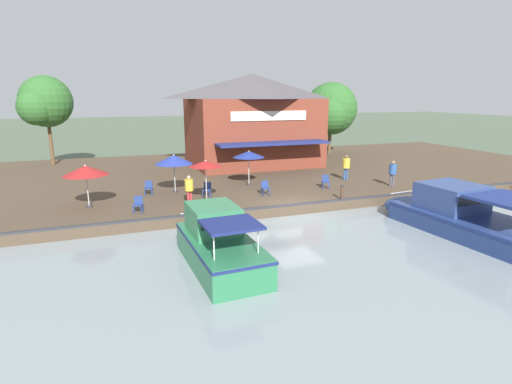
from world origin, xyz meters
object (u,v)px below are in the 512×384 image
at_px(person_near_entrance, 393,170).
at_px(motorboat_nearest_quay, 216,241).
at_px(mooring_post, 342,192).
at_px(cafe_chair_far_corner_seat, 265,187).
at_px(tree_behind_restaurant, 44,103).
at_px(cafe_chair_beside_entrance, 138,204).
at_px(waterfront_restaurant, 252,119).
at_px(tree_downstream_bank, 330,110).
at_px(person_at_quay_edge, 346,164).
at_px(patio_umbrella_back_row, 174,160).
at_px(patio_umbrella_far_corner, 206,164).
at_px(cafe_chair_facing_river, 207,189).
at_px(patio_umbrella_mid_patio_right, 249,154).
at_px(cafe_chair_under_first_umbrella, 326,181).
at_px(cafe_chair_back_row_seat, 148,187).
at_px(person_mid_patio, 189,187).
at_px(patio_umbrella_by_entrance, 86,170).

xyz_separation_m(person_near_entrance, motorboat_nearest_quay, (6.64, -13.53, -0.78)).
height_order(person_near_entrance, mooring_post, person_near_entrance).
height_order(cafe_chair_far_corner_seat, tree_behind_restaurant, tree_behind_restaurant).
distance_m(cafe_chair_beside_entrance, mooring_post, 11.18).
xyz_separation_m(waterfront_restaurant, tree_behind_restaurant, (-5.11, -16.38, 1.34)).
bearing_deg(tree_downstream_bank, person_at_quay_edge, -24.86).
relative_size(patio_umbrella_back_row, mooring_post, 2.81).
relative_size(patio_umbrella_far_corner, cafe_chair_facing_river, 2.82).
height_order(person_at_quay_edge, mooring_post, person_at_quay_edge).
height_order(patio_umbrella_mid_patio_right, cafe_chair_under_first_umbrella, patio_umbrella_mid_patio_right).
xyz_separation_m(patio_umbrella_mid_patio_right, cafe_chair_facing_river, (2.20, -3.34, -1.57)).
distance_m(cafe_chair_back_row_seat, person_near_entrance, 15.48).
height_order(cafe_chair_under_first_umbrella, tree_behind_restaurant, tree_behind_restaurant).
height_order(patio_umbrella_back_row, person_near_entrance, patio_umbrella_back_row).
distance_m(cafe_chair_under_first_umbrella, motorboat_nearest_quay, 11.88).
xyz_separation_m(person_mid_patio, motorboat_nearest_quay, (6.67, -0.24, -0.73)).
relative_size(patio_umbrella_mid_patio_right, patio_umbrella_far_corner, 0.96).
xyz_separation_m(cafe_chair_far_corner_seat, tree_downstream_bank, (-13.91, 12.33, 3.86)).
bearing_deg(cafe_chair_back_row_seat, mooring_post, 64.76).
height_order(person_near_entrance, person_at_quay_edge, person_at_quay_edge).
xyz_separation_m(cafe_chair_back_row_seat, person_at_quay_edge, (0.26, 13.41, 0.64)).
bearing_deg(cafe_chair_far_corner_seat, patio_umbrella_far_corner, -82.01).
distance_m(motorboat_nearest_quay, tree_behind_restaurant, 25.25).
bearing_deg(motorboat_nearest_quay, tree_downstream_bank, 140.86).
bearing_deg(cafe_chair_beside_entrance, cafe_chair_under_first_umbrella, 97.67).
bearing_deg(mooring_post, person_near_entrance, 110.71).
bearing_deg(motorboat_nearest_quay, person_mid_patio, 177.91).
bearing_deg(cafe_chair_far_corner_seat, tree_behind_restaurant, -140.11).
relative_size(cafe_chair_back_row_seat, tree_downstream_bank, 0.12).
bearing_deg(cafe_chair_facing_river, person_at_quay_edge, 97.46).
xyz_separation_m(patio_umbrella_mid_patio_right, cafe_chair_under_first_umbrella, (2.65, 4.27, -1.57)).
bearing_deg(cafe_chair_beside_entrance, patio_umbrella_far_corner, 101.23).
bearing_deg(patio_umbrella_far_corner, tree_downstream_bank, 132.00).
bearing_deg(tree_behind_restaurant, person_mid_patio, 27.75).
height_order(person_at_quay_edge, tree_downstream_bank, tree_downstream_bank).
xyz_separation_m(waterfront_restaurant, cafe_chair_back_row_seat, (8.54, -9.54, -3.35)).
height_order(patio_umbrella_mid_patio_right, patio_umbrella_back_row, patio_umbrella_back_row).
bearing_deg(tree_behind_restaurant, patio_umbrella_mid_patio_right, 45.69).
distance_m(patio_umbrella_mid_patio_right, cafe_chair_back_row_seat, 6.73).
distance_m(cafe_chair_back_row_seat, motorboat_nearest_quay, 9.77).
bearing_deg(motorboat_nearest_quay, cafe_chair_under_first_umbrella, 129.62).
bearing_deg(cafe_chair_back_row_seat, cafe_chair_facing_river, 63.28).
height_order(patio_umbrella_by_entrance, motorboat_nearest_quay, patio_umbrella_by_entrance).
distance_m(patio_umbrella_mid_patio_right, tree_downstream_bank, 16.66).
xyz_separation_m(person_at_quay_edge, mooring_post, (4.58, -3.14, -0.69)).
distance_m(patio_umbrella_back_row, cafe_chair_beside_entrance, 4.83).
distance_m(waterfront_restaurant, cafe_chair_under_first_umbrella, 11.18).
bearing_deg(mooring_post, cafe_chair_back_row_seat, -115.24).
bearing_deg(person_mid_patio, cafe_chair_far_corner_seat, 97.19).
bearing_deg(cafe_chair_facing_river, cafe_chair_far_corner_seat, 77.10).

